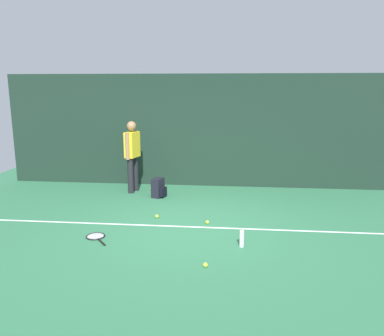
# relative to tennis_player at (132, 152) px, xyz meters

# --- Properties ---
(ground_plane) EXTENTS (12.00, 12.00, 0.00)m
(ground_plane) POSITION_rel_tennis_player_xyz_m (1.61, -2.21, -0.97)
(ground_plane) COLOR #2D6B47
(back_fence) EXTENTS (10.00, 0.10, 2.80)m
(back_fence) POSITION_rel_tennis_player_xyz_m (1.61, 0.79, 0.44)
(back_fence) COLOR #192D23
(back_fence) RESTS_ON ground
(court_line) EXTENTS (9.00, 0.05, 0.00)m
(court_line) POSITION_rel_tennis_player_xyz_m (1.61, -2.25, -0.96)
(court_line) COLOR white
(court_line) RESTS_ON ground
(tennis_player) EXTENTS (0.32, 0.52, 1.70)m
(tennis_player) POSITION_rel_tennis_player_xyz_m (0.00, 0.00, 0.00)
(tennis_player) COLOR black
(tennis_player) RESTS_ON ground
(tennis_racket) EXTENTS (0.52, 0.59, 0.03)m
(tennis_racket) POSITION_rel_tennis_player_xyz_m (0.09, -2.91, -0.95)
(tennis_racket) COLOR black
(tennis_racket) RESTS_ON ground
(backpack) EXTENTS (0.35, 0.35, 0.44)m
(backpack) POSITION_rel_tennis_player_xyz_m (0.69, -0.40, -0.76)
(backpack) COLOR black
(backpack) RESTS_ON ground
(tennis_ball_near_player) EXTENTS (0.07, 0.07, 0.07)m
(tennis_ball_near_player) POSITION_rel_tennis_player_xyz_m (0.39, 0.25, -0.93)
(tennis_ball_near_player) COLOR #CCE033
(tennis_ball_near_player) RESTS_ON ground
(tennis_ball_by_fence) EXTENTS (0.07, 0.07, 0.07)m
(tennis_ball_by_fence) POSITION_rel_tennis_player_xyz_m (1.92, -2.06, -0.93)
(tennis_ball_by_fence) COLOR #CCE033
(tennis_ball_by_fence) RESTS_ON ground
(tennis_ball_mid_court) EXTENTS (0.07, 0.07, 0.07)m
(tennis_ball_mid_court) POSITION_rel_tennis_player_xyz_m (0.93, -1.83, -0.93)
(tennis_ball_mid_court) COLOR #CCE033
(tennis_ball_mid_court) RESTS_ON ground
(tennis_ball_far_left) EXTENTS (0.07, 0.07, 0.07)m
(tennis_ball_far_left) POSITION_rel_tennis_player_xyz_m (2.00, -3.81, -0.93)
(tennis_ball_far_left) COLOR #CCE033
(tennis_ball_far_left) RESTS_ON ground
(water_bottle) EXTENTS (0.07, 0.07, 0.27)m
(water_bottle) POSITION_rel_tennis_player_xyz_m (2.53, -3.04, -0.83)
(water_bottle) COLOR white
(water_bottle) RESTS_ON ground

